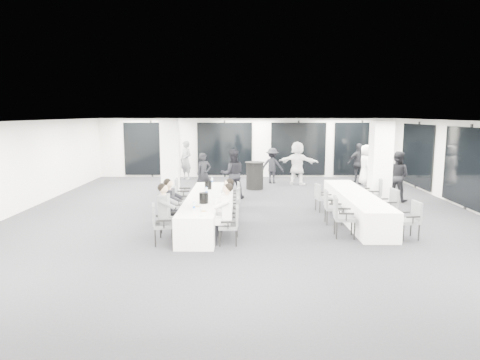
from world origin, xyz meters
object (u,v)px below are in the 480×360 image
at_px(chair_side_right_far, 375,193).
at_px(standing_guest_a, 204,171).
at_px(standing_guest_h, 397,173).
at_px(chair_main_right_far, 235,194).
at_px(standing_guest_f, 297,160).
at_px(ice_bucket_far, 208,185).
at_px(chair_main_left_near, 160,222).
at_px(banquet_table_side, 356,206).
at_px(chair_side_left_mid, 331,205).
at_px(standing_guest_g, 186,158).
at_px(chair_main_left_mid, 171,206).
at_px(chair_main_right_second, 233,214).
at_px(chair_main_right_mid, 233,208).
at_px(standing_guest_d, 359,161).
at_px(standing_guest_e, 366,162).
at_px(cocktail_table, 255,175).
at_px(chair_side_right_mid, 389,203).
at_px(chair_main_right_near, 231,223).
at_px(chair_main_left_far, 181,192).
at_px(standing_guest_c, 272,163).
at_px(chair_main_left_second, 165,214).
at_px(chair_side_left_far, 321,196).
at_px(standing_guest_b, 233,171).
at_px(banquet_table_main, 204,210).
at_px(ice_bucket_near, 204,198).
at_px(chair_main_right_fourth, 234,201).
at_px(chair_side_right_near, 411,217).
at_px(chair_main_left_fourth, 178,200).
at_px(chair_side_left_near, 341,214).

xyz_separation_m(chair_side_right_far, standing_guest_a, (-5.57, 2.75, 0.30)).
bearing_deg(standing_guest_h, chair_main_right_far, 51.88).
height_order(standing_guest_f, ice_bucket_far, standing_guest_f).
bearing_deg(chair_main_left_near, standing_guest_a, 163.96).
relative_size(banquet_table_side, standing_guest_f, 2.38).
bearing_deg(chair_side_left_mid, standing_guest_g, -144.97).
bearing_deg(chair_main_left_mid, standing_guest_f, 144.60).
relative_size(chair_main_right_far, ice_bucket_far, 3.59).
xyz_separation_m(chair_main_right_second, chair_main_right_mid, (-0.01, 0.92, -0.05)).
height_order(chair_main_left_near, standing_guest_d, standing_guest_d).
distance_m(standing_guest_e, standing_guest_g, 8.01).
xyz_separation_m(cocktail_table, chair_main_left_near, (-2.39, -7.42, -0.01)).
height_order(chair_main_right_mid, standing_guest_e, standing_guest_e).
distance_m(chair_side_right_mid, standing_guest_f, 6.69).
distance_m(chair_main_right_near, standing_guest_f, 8.90).
xyz_separation_m(chair_main_left_far, standing_guest_c, (3.20, 5.41, 0.29)).
xyz_separation_m(chair_main_left_near, chair_main_right_mid, (1.66, 1.70, -0.05)).
relative_size(chair_main_left_second, chair_side_left_far, 1.13).
xyz_separation_m(chair_main_left_second, standing_guest_f, (4.24, 7.80, 0.49)).
height_order(chair_main_left_mid, standing_guest_e, standing_guest_e).
distance_m(cocktail_table, chair_main_left_second, 7.12).
xyz_separation_m(chair_main_left_second, standing_guest_g, (-0.72, 9.24, 0.45)).
relative_size(chair_main_left_near, standing_guest_b, 0.47).
relative_size(banquet_table_main, chair_main_right_second, 5.25).
height_order(banquet_table_main, ice_bucket_near, ice_bucket_near).
relative_size(chair_side_left_mid, standing_guest_g, 0.46).
relative_size(chair_side_right_mid, ice_bucket_far, 3.88).
height_order(chair_main_right_near, standing_guest_d, standing_guest_d).
xyz_separation_m(standing_guest_c, standing_guest_e, (3.96, -0.39, 0.10)).
bearing_deg(chair_main_left_near, banquet_table_side, 103.75).
distance_m(chair_main_right_fourth, standing_guest_c, 6.59).
height_order(cocktail_table, standing_guest_h, standing_guest_h).
xyz_separation_m(chair_side_left_far, chair_side_right_near, (1.66, -2.90, 0.03)).
xyz_separation_m(standing_guest_a, standing_guest_f, (3.79, 2.32, 0.16)).
bearing_deg(chair_main_left_far, chair_main_left_fourth, -2.46).
height_order(chair_main_right_mid, chair_side_left_near, chair_side_left_near).
relative_size(chair_side_right_near, standing_guest_c, 0.53).
distance_m(banquet_table_side, chair_main_left_second, 5.48).
bearing_deg(chair_main_left_far, chair_side_right_near, 60.23).
xyz_separation_m(chair_side_left_near, standing_guest_b, (-2.79, 4.85, 0.43)).
relative_size(chair_main_right_mid, chair_side_left_near, 0.87).
distance_m(chair_main_right_mid, standing_guest_c, 7.39).
relative_size(chair_side_left_mid, chair_side_right_near, 1.01).
bearing_deg(chair_main_right_far, standing_guest_g, 14.64).
bearing_deg(chair_side_right_mid, standing_guest_e, -18.10).
xyz_separation_m(standing_guest_h, ice_bucket_near, (-6.35, -4.04, -0.10)).
relative_size(chair_main_left_mid, chair_main_right_near, 1.09).
bearing_deg(standing_guest_e, standing_guest_f, 91.31).
height_order(chair_main_right_second, chair_main_right_fourth, chair_main_right_second).
xyz_separation_m(banquet_table_main, chair_side_right_far, (5.19, 1.49, 0.22)).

